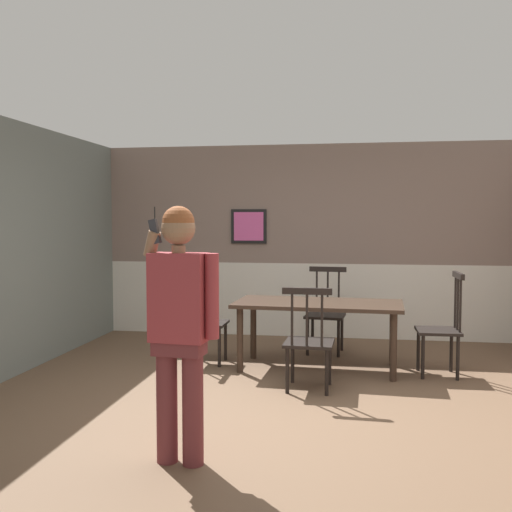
# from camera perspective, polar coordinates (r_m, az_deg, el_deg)

# --- Properties ---
(ground_plane) EXTENTS (6.72, 6.72, 0.00)m
(ground_plane) POSITION_cam_1_polar(r_m,az_deg,el_deg) (5.29, 3.06, -14.20)
(ground_plane) COLOR brown
(room_back_partition) EXTENTS (5.85, 0.17, 2.63)m
(room_back_partition) POSITION_cam_1_polar(r_m,az_deg,el_deg) (8.10, 5.38, 1.09)
(room_back_partition) COLOR gray
(room_back_partition) RESTS_ON ground_plane
(dining_table) EXTENTS (1.82, 0.95, 0.73)m
(dining_table) POSITION_cam_1_polar(r_m,az_deg,el_deg) (6.37, 6.07, -5.23)
(dining_table) COLOR #38281E
(dining_table) RESTS_ON ground_plane
(chair_near_window) EXTENTS (0.41, 0.41, 1.02)m
(chair_near_window) POSITION_cam_1_polar(r_m,az_deg,el_deg) (6.66, -5.01, -6.26)
(chair_near_window) COLOR black
(chair_near_window) RESTS_ON ground_plane
(chair_by_doorway) EXTENTS (0.47, 0.47, 0.99)m
(chair_by_doorway) POSITION_cam_1_polar(r_m,az_deg,el_deg) (5.61, 5.14, -8.19)
(chair_by_doorway) COLOR black
(chair_by_doorway) RESTS_ON ground_plane
(chair_at_table_head) EXTENTS (0.44, 0.44, 1.07)m
(chair_at_table_head) POSITION_cam_1_polar(r_m,az_deg,el_deg) (6.39, 17.61, -6.64)
(chair_at_table_head) COLOR black
(chair_at_table_head) RESTS_ON ground_plane
(chair_opposite_corner) EXTENTS (0.50, 0.50, 1.03)m
(chair_opposite_corner) POSITION_cam_1_polar(r_m,az_deg,el_deg) (7.20, 6.78, -5.46)
(chair_opposite_corner) COLOR black
(chair_opposite_corner) RESTS_ON ground_plane
(person_figure) EXTENTS (0.53, 0.23, 1.70)m
(person_figure) POSITION_cam_1_polar(r_m,az_deg,el_deg) (3.88, -7.39, -5.96)
(person_figure) COLOR brown
(person_figure) RESTS_ON ground_plane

